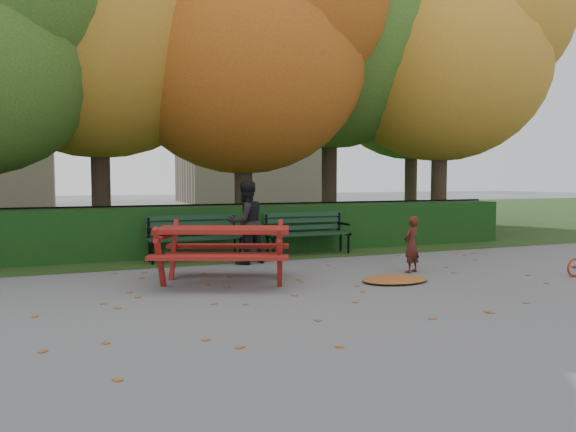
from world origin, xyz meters
name	(u,v)px	position (x,y,z in m)	size (l,w,h in m)	color
ground	(341,291)	(0.00, 0.00, 0.00)	(90.00, 90.00, 0.00)	slate
grass_strip	(168,220)	(0.00, 14.00, 0.01)	(90.00, 90.00, 0.00)	#1E3310
building_right	(252,110)	(8.00, 28.00, 6.00)	(9.00, 6.00, 12.00)	#B7A58F
hedge	(245,229)	(0.00, 4.50, 0.50)	(13.00, 0.90, 1.00)	black
iron_fence	(235,224)	(0.00, 5.30, 0.54)	(14.00, 0.04, 1.02)	black
tree_b	(114,14)	(-2.44, 6.75, 5.40)	(6.72, 6.40, 8.79)	#2E1E19
tree_c	(259,44)	(0.83, 5.96, 4.82)	(6.30, 6.00, 8.00)	#2E1E19
tree_d	(346,22)	(3.88, 7.23, 5.98)	(7.14, 6.80, 9.58)	#2E1E19
tree_e	(456,51)	(6.52, 5.77, 5.08)	(6.09, 5.80, 8.16)	#2E1E19
tree_g	(424,71)	(8.33, 9.76, 5.37)	(6.30, 6.00, 8.55)	#2E1E19
bench_left	(194,234)	(-1.30, 3.70, 0.52)	(1.80, 0.57, 0.88)	black
bench_right	(307,229)	(1.10, 3.70, 0.52)	(1.80, 0.57, 0.88)	black
picnic_table	(223,240)	(-1.40, 1.21, 0.67)	(2.46, 2.25, 0.97)	maroon
leaf_pile	(395,279)	(1.09, 0.29, 0.04)	(1.09, 0.75, 0.08)	brown
leaf_scatter	(332,286)	(0.00, 0.30, 0.01)	(9.00, 5.70, 0.01)	brown
child	(412,244)	(1.82, 0.92, 0.48)	(0.35, 0.23, 0.96)	#3E1914
adult	(246,222)	(-0.50, 2.90, 0.78)	(0.76, 0.59, 1.56)	black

